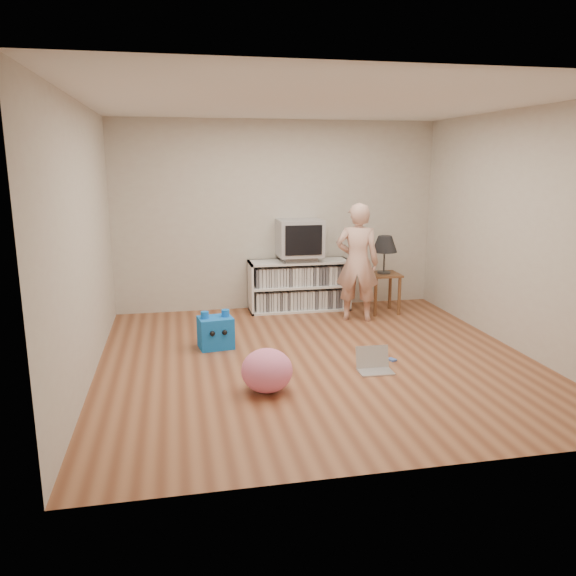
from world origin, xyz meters
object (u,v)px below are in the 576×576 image
(table_lamp, at_px, (385,245))
(person, at_px, (357,262))
(media_unit, at_px, (299,285))
(side_table, at_px, (383,283))
(laptop, at_px, (374,364))
(plush_pink, at_px, (267,371))
(plush_blue, at_px, (216,332))
(crt_tv, at_px, (299,238))
(dvd_deck, at_px, (299,258))

(table_lamp, height_order, person, person)
(media_unit, bearing_deg, person, -47.32)
(side_table, height_order, table_lamp, table_lamp)
(laptop, xyz_separation_m, plush_pink, (-1.13, -0.31, 0.14))
(person, relative_size, plush_blue, 3.58)
(media_unit, distance_m, side_table, 1.17)
(laptop, bearing_deg, person, 79.57)
(crt_tv, distance_m, laptop, 2.64)
(dvd_deck, bearing_deg, table_lamp, -18.59)
(dvd_deck, height_order, side_table, dvd_deck)
(plush_blue, xyz_separation_m, plush_pink, (0.36, -1.32, 0.02))
(dvd_deck, relative_size, side_table, 0.82)
(crt_tv, xyz_separation_m, laptop, (0.22, -2.45, -0.96))
(dvd_deck, distance_m, side_table, 1.20)
(dvd_deck, bearing_deg, side_table, -18.59)
(crt_tv, bearing_deg, laptop, -84.82)
(media_unit, relative_size, laptop, 4.04)
(plush_blue, relative_size, plush_pink, 0.92)
(media_unit, relative_size, plush_pink, 2.98)
(dvd_deck, xyz_separation_m, table_lamp, (1.10, -0.37, 0.21))
(side_table, bearing_deg, plush_pink, -130.08)
(plush_blue, bearing_deg, side_table, 16.00)
(dvd_deck, relative_size, person, 0.29)
(laptop, relative_size, plush_blue, 0.81)
(table_lamp, relative_size, laptop, 1.49)
(side_table, bearing_deg, crt_tv, 161.57)
(dvd_deck, height_order, person, person)
(media_unit, height_order, side_table, media_unit)
(laptop, bearing_deg, side_table, 69.27)
(table_lamp, bearing_deg, dvd_deck, 161.41)
(side_table, bearing_deg, dvd_deck, 161.41)
(laptop, distance_m, plush_pink, 1.18)
(table_lamp, relative_size, plush_blue, 1.20)
(person, height_order, plush_blue, person)
(person, height_order, plush_pink, person)
(plush_blue, bearing_deg, table_lamp, 16.00)
(media_unit, xyz_separation_m, crt_tv, (0.00, -0.02, 0.67))
(side_table, xyz_separation_m, plush_pink, (-2.01, -2.39, -0.22))
(media_unit, xyz_separation_m, plush_pink, (-0.91, -2.78, -0.15))
(crt_tv, height_order, laptop, crt_tv)
(side_table, height_order, laptop, side_table)
(crt_tv, bearing_deg, plush_pink, -108.29)
(plush_blue, bearing_deg, laptop, -42.39)
(dvd_deck, relative_size, laptop, 1.30)
(dvd_deck, relative_size, crt_tv, 0.75)
(plush_blue, height_order, plush_pink, plush_blue)
(media_unit, xyz_separation_m, laptop, (0.22, -2.47, -0.29))
(crt_tv, bearing_deg, table_lamp, -18.43)
(dvd_deck, relative_size, plush_blue, 1.05)
(media_unit, distance_m, table_lamp, 1.31)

